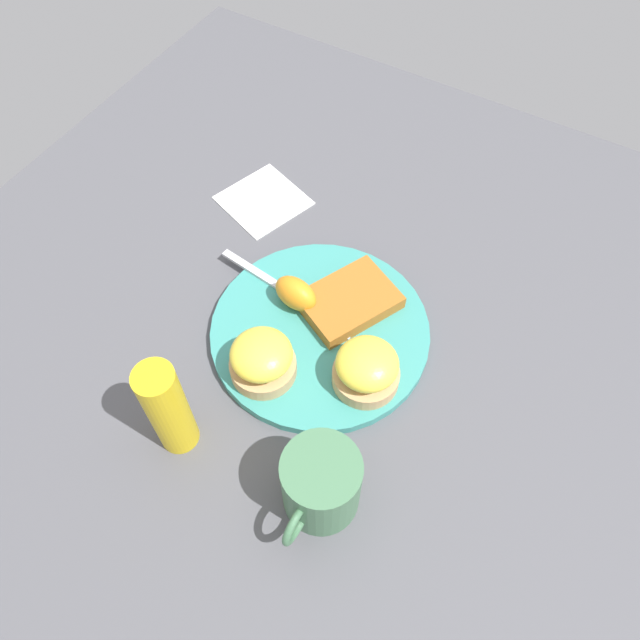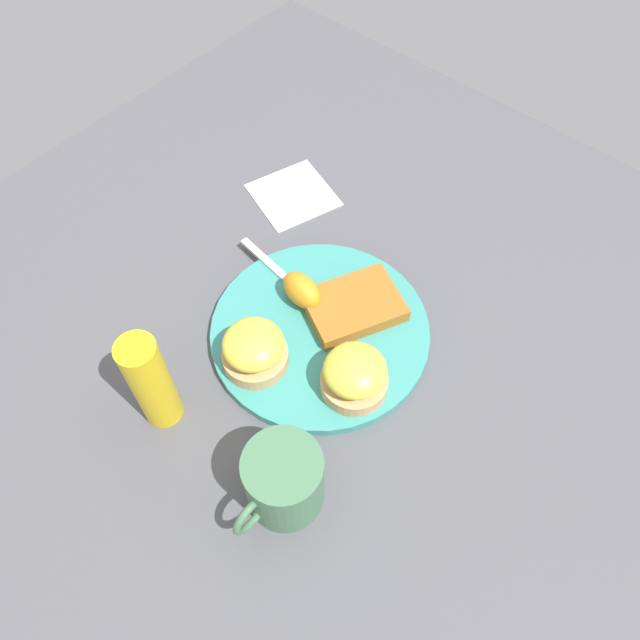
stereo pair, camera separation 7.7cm
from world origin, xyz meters
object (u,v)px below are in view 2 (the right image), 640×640
object	(u,v)px
sandwich_benedict_left	(254,349)
condiment_bottle	(151,383)
hashbrown_patty	(354,306)
orange_wedge	(302,290)
cup	(283,481)
sandwich_benedict_right	(355,375)
fork	(303,294)

from	to	relation	value
sandwich_benedict_left	condiment_bottle	xyz separation A→B (m)	(0.12, -0.04, 0.03)
sandwich_benedict_left	condiment_bottle	bearing A→B (deg)	-19.83
sandwich_benedict_left	hashbrown_patty	xyz separation A→B (m)	(-0.14, 0.04, -0.02)
orange_wedge	hashbrown_patty	bearing A→B (deg)	117.79
orange_wedge	cup	size ratio (longest dim) A/B	0.53
condiment_bottle	hashbrown_patty	bearing A→B (deg)	161.64
sandwich_benedict_right	hashbrown_patty	world-z (taller)	sandwich_benedict_right
sandwich_benedict_right	orange_wedge	bearing A→B (deg)	-112.51
sandwich_benedict_left	condiment_bottle	distance (m)	0.13
sandwich_benedict_right	cup	bearing A→B (deg)	9.23
sandwich_benedict_right	fork	xyz separation A→B (m)	(-0.06, -0.14, -0.03)
orange_wedge	sandwich_benedict_left	bearing A→B (deg)	9.87
orange_wedge	fork	size ratio (longest dim) A/B	0.28
hashbrown_patty	condiment_bottle	bearing A→B (deg)	-18.36
hashbrown_patty	fork	distance (m)	0.07
cup	sandwich_benedict_left	bearing A→B (deg)	-125.40
hashbrown_patty	cup	size ratio (longest dim) A/B	1.03
fork	condiment_bottle	bearing A→B (deg)	-4.55
sandwich_benedict_right	hashbrown_patty	distance (m)	0.11
hashbrown_patty	condiment_bottle	world-z (taller)	condiment_bottle
orange_wedge	condiment_bottle	xyz separation A→B (m)	(0.22, -0.02, 0.04)
fork	sandwich_benedict_right	bearing A→B (deg)	65.79
sandwich_benedict_right	fork	size ratio (longest dim) A/B	0.37
condiment_bottle	sandwich_benedict_right	bearing A→B (deg)	137.28
sandwich_benedict_right	fork	bearing A→B (deg)	-114.21
orange_wedge	cup	distance (m)	0.25
fork	condiment_bottle	distance (m)	0.23
sandwich_benedict_right	condiment_bottle	distance (m)	0.23
cup	hashbrown_patty	bearing A→B (deg)	-158.09
sandwich_benedict_right	condiment_bottle	xyz separation A→B (m)	(0.17, -0.15, 0.03)
fork	cup	size ratio (longest dim) A/B	1.90
sandwich_benedict_left	cup	size ratio (longest dim) A/B	0.70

